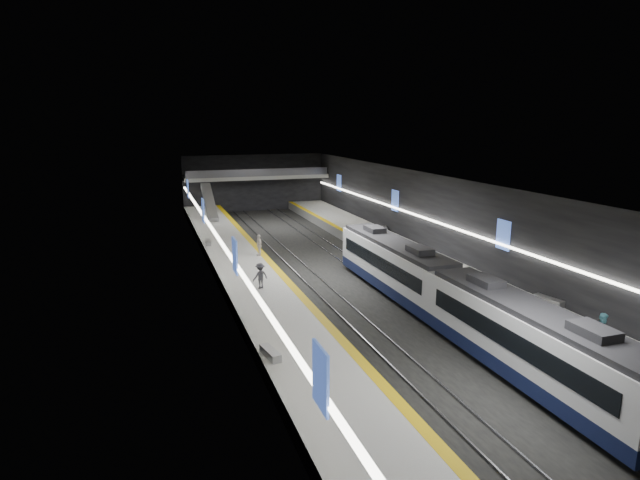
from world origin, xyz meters
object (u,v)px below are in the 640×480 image
object	(u,v)px
passenger_left_a	(259,245)
passenger_left_b	(260,276)
escalator	(209,202)
bench_right_far	(385,229)
passenger_right_b	(603,331)
train	(448,294)
bench_left_near	(270,353)
bench_right_near	(548,301)
bench_left_far	(208,242)
passenger_right_a	(388,240)

from	to	relation	value
passenger_left_a	passenger_left_b	distance (m)	9.49
escalator	bench_right_far	xyz separation A→B (m)	(17.00, -14.61, -1.69)
bench_right_far	passenger_right_b	bearing A→B (deg)	-75.15
train	passenger_right_b	xyz separation A→B (m)	(4.79, -7.33, -0.22)
bench_left_near	bench_right_far	world-z (taller)	bench_left_near
bench_right_near	bench_left_near	bearing A→B (deg)	173.99
escalator	passenger_left_a	world-z (taller)	escalator
escalator	passenger_left_b	size ratio (longest dim) A/B	4.29
passenger_right_b	passenger_left_a	xyz separation A→B (m)	(-13.01, 25.06, -0.02)
passenger_left_a	train	bearing A→B (deg)	18.73
train	escalator	distance (m)	40.00
escalator	passenger_right_b	world-z (taller)	escalator
bench_left_near	bench_right_near	xyz separation A→B (m)	(19.00, 2.04, 0.03)
bench_left_far	bench_right_near	world-z (taller)	bench_right_near
escalator	bench_left_far	world-z (taller)	escalator
train	bench_right_near	world-z (taller)	train
passenger_right_b	bench_left_far	bearing A→B (deg)	95.97
train	passenger_left_b	world-z (taller)	train
passenger_left_a	bench_right_near	bearing A→B (deg)	33.15
bench_left_near	passenger_left_a	size ratio (longest dim) A/B	0.93
bench_right_far	passenger_right_a	world-z (taller)	passenger_right_a
bench_right_far	passenger_left_b	world-z (taller)	passenger_left_b
train	bench_right_far	bearing A→B (deg)	73.81
train	passenger_left_b	distance (m)	13.15
bench_right_near	bench_right_far	distance (m)	24.99
passenger_left_b	passenger_right_b	bearing A→B (deg)	110.73
escalator	bench_right_near	world-z (taller)	escalator
escalator	passenger_right_b	distance (m)	48.38
passenger_right_b	passenger_left_a	world-z (taller)	passenger_right_b
bench_left_near	passenger_left_b	size ratio (longest dim) A/B	0.95
escalator	passenger_right_a	world-z (taller)	escalator
passenger_right_a	train	bearing A→B (deg)	151.43
passenger_left_b	bench_left_far	bearing A→B (deg)	-105.51
escalator	passenger_right_a	bearing A→B (deg)	-57.80
bench_left_near	bench_right_far	bearing A→B (deg)	44.72
bench_left_near	bench_right_near	bearing A→B (deg)	-4.05
passenger_right_b	bench_left_near	bearing A→B (deg)	142.72
passenger_right_a	passenger_left_b	bearing A→B (deg)	105.16
escalator	bench_left_far	distance (m)	15.35
passenger_right_a	passenger_left_a	distance (m)	12.12
escalator	bench_left_far	bearing A→B (deg)	-97.53
escalator	passenger_right_b	xyz separation A→B (m)	(14.79, -46.05, -0.93)
passenger_right_b	passenger_left_b	distance (m)	21.67
bench_right_near	passenger_right_a	size ratio (longest dim) A/B	1.33
bench_right_near	passenger_right_b	size ratio (longest dim) A/B	1.04
bench_left_far	bench_right_far	xyz separation A→B (m)	(19.00, 0.51, -0.01)
escalator	passenger_left_a	bearing A→B (deg)	-85.15
bench_left_near	bench_left_far	distance (m)	26.51
bench_right_near	passenger_left_b	distance (m)	19.47
bench_left_near	passenger_left_a	xyz separation A→B (m)	(3.78, 20.63, 0.74)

